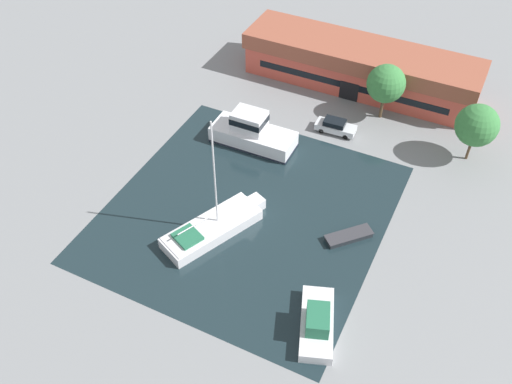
% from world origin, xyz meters
% --- Properties ---
extents(ground_plane, '(440.00, 440.00, 0.00)m').
position_xyz_m(ground_plane, '(0.00, 0.00, 0.00)').
color(ground_plane, gray).
extents(water_canal, '(26.57, 27.76, 0.01)m').
position_xyz_m(water_canal, '(0.00, 0.00, 0.00)').
color(water_canal, '#19282D').
rests_on(water_canal, ground).
extents(warehouse_building, '(29.52, 7.64, 5.49)m').
position_xyz_m(warehouse_building, '(2.51, 26.60, 2.78)').
color(warehouse_building, '#C64C3D').
rests_on(warehouse_building, ground).
extents(quay_tree_near_building, '(4.47, 4.47, 6.94)m').
position_xyz_m(quay_tree_near_building, '(7.20, 21.26, 4.69)').
color(quay_tree_near_building, brown).
rests_on(quay_tree_near_building, ground).
extents(quay_tree_by_water, '(4.58, 4.58, 6.86)m').
position_xyz_m(quay_tree_by_water, '(18.05, 18.08, 4.57)').
color(quay_tree_by_water, brown).
rests_on(quay_tree_by_water, ground).
extents(parked_car, '(4.75, 2.06, 1.62)m').
position_xyz_m(parked_car, '(3.33, 16.12, 0.82)').
color(parked_car, silver).
rests_on(parked_car, ground).
extents(sailboat_moored, '(7.19, 11.16, 13.05)m').
position_xyz_m(sailboat_moored, '(-1.70, -3.81, 0.70)').
color(sailboat_moored, silver).
rests_on(sailboat_moored, water_canal).
extents(motor_cruiser, '(9.64, 3.97, 4.09)m').
position_xyz_m(motor_cruiser, '(-4.41, 10.06, 1.48)').
color(motor_cruiser, white).
rests_on(motor_cruiser, water_canal).
extents(small_dinghy, '(4.28, 4.39, 0.56)m').
position_xyz_m(small_dinghy, '(10.32, 1.21, 0.29)').
color(small_dinghy, '#23282D').
rests_on(small_dinghy, water_canal).
extents(cabin_boat, '(4.84, 7.35, 2.48)m').
position_xyz_m(cabin_boat, '(11.27, -9.43, 0.87)').
color(cabin_boat, silver).
rests_on(cabin_boat, water_canal).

